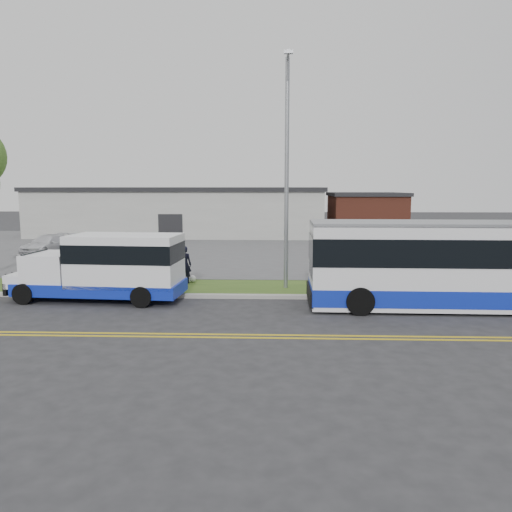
{
  "coord_description": "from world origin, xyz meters",
  "views": [
    {
      "loc": [
        2.52,
        -18.3,
        4.4
      ],
      "look_at": [
        1.76,
        1.82,
        1.6
      ],
      "focal_mm": 35.0,
      "sensor_mm": 36.0,
      "label": 1
    }
  ],
  "objects_px": {
    "pedestrian": "(185,265)",
    "parked_car_a": "(133,247)",
    "streetlight_near": "(287,166)",
    "parked_car_b": "(48,244)",
    "shuttle_bus": "(109,265)",
    "transit_bus": "(467,265)"
  },
  "relations": [
    {
      "from": "transit_bus",
      "to": "parked_car_a",
      "type": "bearing_deg",
      "value": 145.38
    },
    {
      "from": "streetlight_near",
      "to": "parked_car_b",
      "type": "bearing_deg",
      "value": 145.5
    },
    {
      "from": "shuttle_bus",
      "to": "pedestrian",
      "type": "bearing_deg",
      "value": 56.45
    },
    {
      "from": "parked_car_a",
      "to": "parked_car_b",
      "type": "xyz_separation_m",
      "value": [
        -6.29,
        2.46,
        -0.18
      ]
    },
    {
      "from": "streetlight_near",
      "to": "pedestrian",
      "type": "height_order",
      "value": "streetlight_near"
    },
    {
      "from": "streetlight_near",
      "to": "pedestrian",
      "type": "xyz_separation_m",
      "value": [
        -4.52,
        0.89,
        -4.29
      ]
    },
    {
      "from": "shuttle_bus",
      "to": "parked_car_a",
      "type": "height_order",
      "value": "shuttle_bus"
    },
    {
      "from": "parked_car_b",
      "to": "transit_bus",
      "type": "bearing_deg",
      "value": -18.13
    },
    {
      "from": "pedestrian",
      "to": "parked_car_b",
      "type": "height_order",
      "value": "pedestrian"
    },
    {
      "from": "streetlight_near",
      "to": "parked_car_a",
      "type": "distance_m",
      "value": 12.68
    },
    {
      "from": "pedestrian",
      "to": "parked_car_b",
      "type": "bearing_deg",
      "value": -41.44
    },
    {
      "from": "transit_bus",
      "to": "pedestrian",
      "type": "relative_size",
      "value": 6.74
    },
    {
      "from": "streetlight_near",
      "to": "parked_car_a",
      "type": "relative_size",
      "value": 1.97
    },
    {
      "from": "parked_car_b",
      "to": "streetlight_near",
      "type": "bearing_deg",
      "value": -20.93
    },
    {
      "from": "pedestrian",
      "to": "parked_car_a",
      "type": "bearing_deg",
      "value": -57.99
    },
    {
      "from": "shuttle_bus",
      "to": "parked_car_b",
      "type": "xyz_separation_m",
      "value": [
        -8.26,
        12.59,
        -0.67
      ]
    },
    {
      "from": "transit_bus",
      "to": "parked_car_b",
      "type": "relative_size",
      "value": 2.71
    },
    {
      "from": "streetlight_near",
      "to": "shuttle_bus",
      "type": "height_order",
      "value": "streetlight_near"
    },
    {
      "from": "streetlight_near",
      "to": "parked_car_b",
      "type": "height_order",
      "value": "streetlight_near"
    },
    {
      "from": "parked_car_a",
      "to": "parked_car_b",
      "type": "bearing_deg",
      "value": 168.85
    },
    {
      "from": "shuttle_bus",
      "to": "parked_car_a",
      "type": "relative_size",
      "value": 1.43
    },
    {
      "from": "pedestrian",
      "to": "parked_car_a",
      "type": "xyz_separation_m",
      "value": [
        -4.34,
        7.06,
        -0.05
      ]
    }
  ]
}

